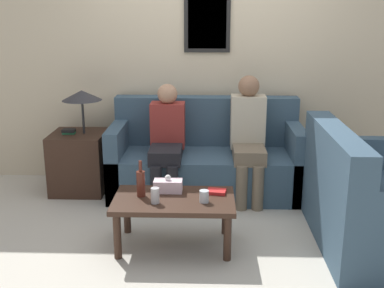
{
  "coord_description": "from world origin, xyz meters",
  "views": [
    {
      "loc": [
        0.02,
        -4.23,
        1.84
      ],
      "look_at": [
        -0.12,
        -0.13,
        0.69
      ],
      "focal_mm": 45.0,
      "sensor_mm": 36.0,
      "label": 1
    }
  ],
  "objects_px": {
    "person_left": "(167,138)",
    "person_right": "(248,134)",
    "couch_main": "(206,161)",
    "couch_side": "(365,205)",
    "wine_bottle": "(141,183)",
    "coffee_table": "(174,205)",
    "drinking_glass": "(204,196)"
  },
  "relations": [
    {
      "from": "person_left",
      "to": "person_right",
      "type": "height_order",
      "value": "person_right"
    },
    {
      "from": "couch_side",
      "to": "person_left",
      "type": "height_order",
      "value": "person_left"
    },
    {
      "from": "wine_bottle",
      "to": "couch_side",
      "type": "bearing_deg",
      "value": 1.64
    },
    {
      "from": "coffee_table",
      "to": "drinking_glass",
      "type": "height_order",
      "value": "drinking_glass"
    },
    {
      "from": "person_right",
      "to": "couch_main",
      "type": "bearing_deg",
      "value": 161.35
    },
    {
      "from": "couch_main",
      "to": "couch_side",
      "type": "relative_size",
      "value": 1.36
    },
    {
      "from": "coffee_table",
      "to": "wine_bottle",
      "type": "height_order",
      "value": "wine_bottle"
    },
    {
      "from": "couch_main",
      "to": "drinking_glass",
      "type": "relative_size",
      "value": 20.66
    },
    {
      "from": "couch_main",
      "to": "person_left",
      "type": "distance_m",
      "value": 0.51
    },
    {
      "from": "couch_main",
      "to": "wine_bottle",
      "type": "distance_m",
      "value": 1.31
    },
    {
      "from": "couch_side",
      "to": "wine_bottle",
      "type": "distance_m",
      "value": 1.8
    },
    {
      "from": "couch_main",
      "to": "coffee_table",
      "type": "height_order",
      "value": "couch_main"
    },
    {
      "from": "person_left",
      "to": "drinking_glass",
      "type": "bearing_deg",
      "value": -71.24
    },
    {
      "from": "couch_main",
      "to": "drinking_glass",
      "type": "distance_m",
      "value": 1.3
    },
    {
      "from": "coffee_table",
      "to": "person_right",
      "type": "xyz_separation_m",
      "value": [
        0.66,
        1.08,
        0.31
      ]
    },
    {
      "from": "person_right",
      "to": "person_left",
      "type": "bearing_deg",
      "value": -177.67
    },
    {
      "from": "couch_main",
      "to": "coffee_table",
      "type": "xyz_separation_m",
      "value": [
        -0.24,
        -1.23,
        0.02
      ]
    },
    {
      "from": "coffee_table",
      "to": "person_right",
      "type": "bearing_deg",
      "value": 58.63
    },
    {
      "from": "coffee_table",
      "to": "person_left",
      "type": "relative_size",
      "value": 0.84
    },
    {
      "from": "couch_main",
      "to": "drinking_glass",
      "type": "bearing_deg",
      "value": -90.3
    },
    {
      "from": "person_left",
      "to": "person_right",
      "type": "distance_m",
      "value": 0.81
    },
    {
      "from": "couch_main",
      "to": "couch_side",
      "type": "xyz_separation_m",
      "value": [
        1.28,
        -1.14,
        0.0
      ]
    },
    {
      "from": "wine_bottle",
      "to": "person_left",
      "type": "bearing_deg",
      "value": 83.17
    },
    {
      "from": "drinking_glass",
      "to": "person_right",
      "type": "xyz_separation_m",
      "value": [
        0.42,
        1.15,
        0.2
      ]
    },
    {
      "from": "couch_main",
      "to": "wine_bottle",
      "type": "bearing_deg",
      "value": -113.17
    },
    {
      "from": "person_left",
      "to": "person_right",
      "type": "xyz_separation_m",
      "value": [
        0.8,
        0.03,
        0.04
      ]
    },
    {
      "from": "person_right",
      "to": "coffee_table",
      "type": "bearing_deg",
      "value": -121.37
    },
    {
      "from": "couch_side",
      "to": "coffee_table",
      "type": "xyz_separation_m",
      "value": [
        -1.52,
        -0.09,
        0.02
      ]
    },
    {
      "from": "person_left",
      "to": "couch_side",
      "type": "bearing_deg",
      "value": -30.07
    },
    {
      "from": "drinking_glass",
      "to": "person_left",
      "type": "bearing_deg",
      "value": 108.76
    },
    {
      "from": "coffee_table",
      "to": "person_right",
      "type": "relative_size",
      "value": 0.78
    },
    {
      "from": "wine_bottle",
      "to": "person_left",
      "type": "relative_size",
      "value": 0.26
    }
  ]
}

